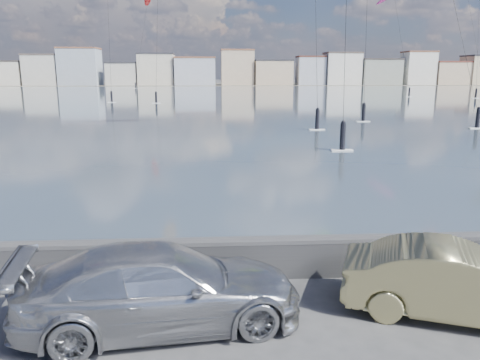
# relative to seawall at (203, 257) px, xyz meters

# --- Properties ---
(ground) EXTENTS (700.00, 700.00, 0.00)m
(ground) POSITION_rel_seawall_xyz_m (0.00, -2.70, -0.58)
(ground) COLOR #333335
(ground) RESTS_ON ground
(bay_water) EXTENTS (500.00, 177.00, 0.00)m
(bay_water) POSITION_rel_seawall_xyz_m (0.00, 88.80, -0.58)
(bay_water) COLOR #3A4757
(bay_water) RESTS_ON ground
(far_shore_strip) EXTENTS (500.00, 60.00, 0.00)m
(far_shore_strip) POSITION_rel_seawall_xyz_m (0.00, 197.30, -0.57)
(far_shore_strip) COLOR #4C473D
(far_shore_strip) RESTS_ON ground
(seawall) EXTENTS (400.00, 0.36, 1.08)m
(seawall) POSITION_rel_seawall_xyz_m (0.00, 0.00, 0.00)
(seawall) COLOR #28282B
(seawall) RESTS_ON ground
(far_buildings) EXTENTS (240.79, 13.26, 14.60)m
(far_buildings) POSITION_rel_seawall_xyz_m (1.31, 183.30, 5.44)
(far_buildings) COLOR #9EA8B7
(far_buildings) RESTS_ON ground
(car_silver) EXTENTS (5.89, 3.05, 1.63)m
(car_silver) POSITION_rel_seawall_xyz_m (-0.79, -2.12, 0.24)
(car_silver) COLOR #AAABB0
(car_silver) RESTS_ON ground
(car_champagne) EXTENTS (4.90, 3.13, 1.53)m
(car_champagne) POSITION_rel_seawall_xyz_m (5.30, -2.17, 0.18)
(car_champagne) COLOR tan
(car_champagne) RESTS_ON ground
(kitesurfer_0) EXTENTS (6.43, 16.58, 31.36)m
(kitesurfer_0) POSITION_rel_seawall_xyz_m (-20.40, 155.62, 27.93)
(kitesurfer_0) COLOR red
(kitesurfer_0) RESTS_ON ground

